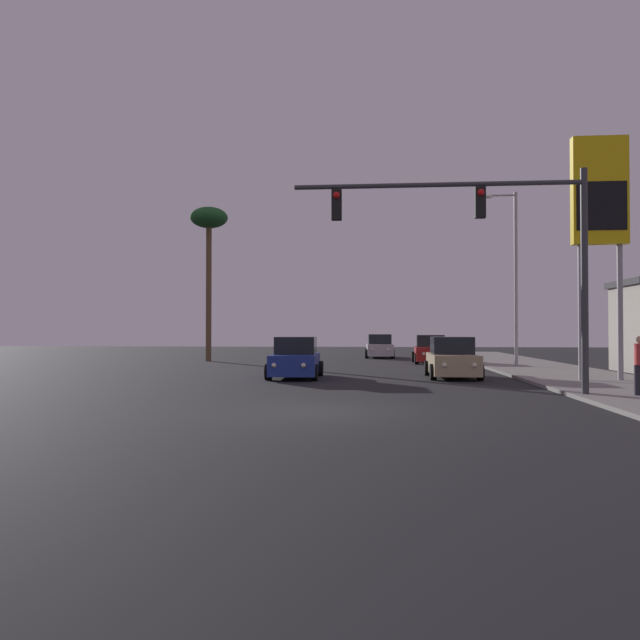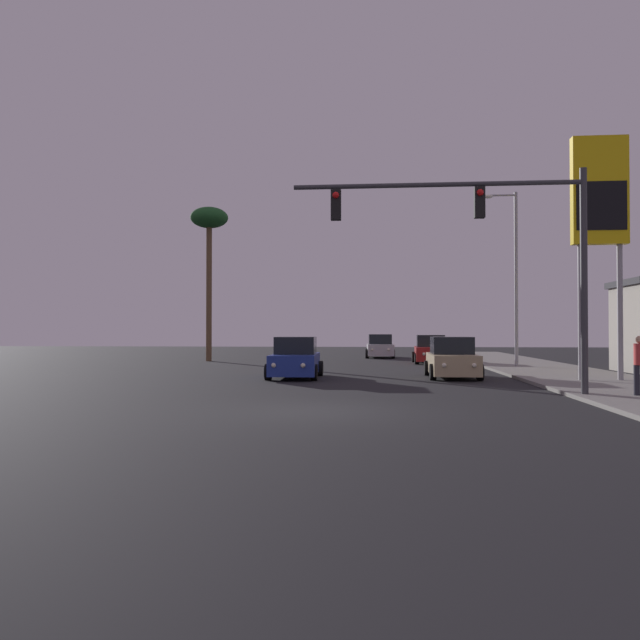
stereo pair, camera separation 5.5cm
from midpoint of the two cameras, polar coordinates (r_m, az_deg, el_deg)
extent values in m
plane|color=black|center=(15.07, -0.31, -8.34)|extent=(120.00, 120.00, 0.00)
cube|color=gray|center=(26.26, 23.02, -4.99)|extent=(5.00, 60.00, 0.12)
cube|color=tan|center=(26.13, 11.94, -3.93)|extent=(1.84, 4.22, 0.80)
cube|color=black|center=(26.25, 11.89, -2.28)|extent=(1.62, 2.01, 0.70)
cylinder|color=black|center=(24.76, 10.24, -4.70)|extent=(0.24, 0.64, 0.64)
cylinder|color=black|center=(24.99, 14.37, -4.65)|extent=(0.24, 0.64, 0.64)
cylinder|color=black|center=(27.35, 9.73, -4.35)|extent=(0.24, 0.64, 0.64)
cylinder|color=black|center=(27.56, 13.47, -4.31)|extent=(0.24, 0.64, 0.64)
sphere|color=#F2EACC|center=(23.96, 11.24, -4.08)|extent=(0.18, 0.18, 0.18)
sphere|color=#F2EACC|center=(24.11, 13.88, -4.05)|extent=(0.18, 0.18, 0.18)
cube|color=navy|center=(25.57, -2.31, -4.02)|extent=(1.95, 4.26, 0.80)
cube|color=black|center=(25.69, -2.27, -2.33)|extent=(1.67, 2.05, 0.70)
cylinder|color=black|center=(24.43, -4.79, -4.76)|extent=(0.24, 0.64, 0.64)
cylinder|color=black|center=(24.20, -0.57, -4.80)|extent=(0.24, 0.64, 0.64)
cylinder|color=black|center=(27.00, -3.87, -4.41)|extent=(0.24, 0.64, 0.64)
cylinder|color=black|center=(26.78, -0.05, -4.44)|extent=(0.24, 0.64, 0.64)
sphere|color=#F2EACC|center=(23.55, -4.30, -4.15)|extent=(0.18, 0.18, 0.18)
sphere|color=#F2EACC|center=(23.40, -1.60, -4.17)|extent=(0.18, 0.18, 0.18)
cube|color=maroon|center=(37.66, 10.01, -3.03)|extent=(1.96, 4.27, 0.80)
cube|color=black|center=(37.79, 9.99, -1.89)|extent=(1.68, 2.06, 0.70)
cylinder|color=black|center=(36.30, 8.78, -3.52)|extent=(0.24, 0.64, 0.64)
cylinder|color=black|center=(36.47, 11.61, -3.50)|extent=(0.24, 0.64, 0.64)
cylinder|color=black|center=(38.90, 8.52, -3.35)|extent=(0.24, 0.64, 0.64)
cylinder|color=black|center=(39.05, 11.16, -3.34)|extent=(0.24, 0.64, 0.64)
sphere|color=#F2EACC|center=(35.50, 9.42, -3.08)|extent=(0.18, 0.18, 0.18)
sphere|color=#F2EACC|center=(35.61, 11.22, -3.07)|extent=(0.18, 0.18, 0.18)
cube|color=#B7B7BC|center=(44.95, 5.43, -2.71)|extent=(1.94, 4.26, 0.80)
cube|color=black|center=(45.08, 5.43, -1.75)|extent=(1.66, 2.05, 0.70)
cylinder|color=black|center=(43.66, 4.27, -3.10)|extent=(0.24, 0.64, 0.64)
cylinder|color=black|center=(43.68, 6.63, -3.10)|extent=(0.24, 0.64, 0.64)
cylinder|color=black|center=(46.26, 4.30, -2.98)|extent=(0.24, 0.64, 0.64)
cylinder|color=black|center=(46.28, 6.53, -2.98)|extent=(0.24, 0.64, 0.64)
sphere|color=#F2EACC|center=(42.83, 4.72, -2.73)|extent=(0.18, 0.18, 0.18)
sphere|color=#F2EACC|center=(42.84, 6.21, -2.73)|extent=(0.18, 0.18, 0.18)
cylinder|color=#38383D|center=(19.47, 22.96, 3.33)|extent=(0.20, 0.20, 6.50)
cylinder|color=#38383D|center=(19.03, 10.52, 12.06)|extent=(8.40, 0.14, 0.14)
cube|color=black|center=(19.08, 14.35, 10.35)|extent=(0.30, 0.24, 0.90)
sphere|color=red|center=(19.00, 14.42, 11.23)|extent=(0.20, 0.20, 0.20)
cube|color=black|center=(18.85, 1.45, 10.45)|extent=(0.30, 0.24, 0.90)
sphere|color=red|center=(18.77, 1.42, 11.35)|extent=(0.20, 0.20, 0.20)
cylinder|color=#99999E|center=(33.84, 17.44, 3.61)|extent=(0.18, 0.18, 9.00)
cylinder|color=#99999E|center=(34.32, 16.24, 10.89)|extent=(1.40, 0.10, 0.10)
ellipsoid|color=silver|center=(34.18, 15.06, 10.84)|extent=(0.50, 0.24, 0.20)
cylinder|color=#99999E|center=(24.96, 22.69, 0.67)|extent=(0.20, 0.20, 5.00)
cylinder|color=#99999E|center=(25.43, 25.69, 0.66)|extent=(0.20, 0.20, 5.00)
cube|color=yellow|center=(25.71, 24.13, 10.74)|extent=(2.00, 0.40, 4.00)
cube|color=black|center=(25.40, 24.30, 9.51)|extent=(1.80, 0.03, 1.80)
cylinder|color=#23232D|center=(19.66, 26.95, -4.92)|extent=(0.16, 0.16, 0.85)
cylinder|color=#BF3333|center=(19.66, 27.17, -2.80)|extent=(0.32, 0.32, 0.60)
sphere|color=tan|center=(19.65, 27.16, -1.61)|extent=(0.22, 0.22, 0.22)
cylinder|color=brown|center=(40.34, -10.18, 2.45)|extent=(0.36, 0.36, 8.68)
ellipsoid|color=#1E5123|center=(40.91, -10.16, 9.21)|extent=(2.40, 2.40, 1.32)
camera|label=1|loc=(0.03, -90.05, 0.00)|focal=35.00mm
camera|label=2|loc=(0.03, 89.95, 0.00)|focal=35.00mm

